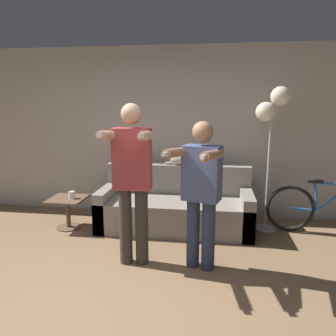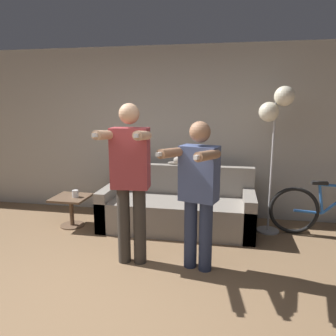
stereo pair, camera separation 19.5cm
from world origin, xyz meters
name	(u,v)px [view 1 (the left image)]	position (x,y,z in m)	size (l,w,h in m)	color
ground_plane	(92,317)	(0.00, 0.00, 0.00)	(16.00, 16.00, 0.00)	#846647
wall_back	(152,132)	(0.00, 2.73, 1.30)	(10.00, 0.05, 2.60)	#B7B2A8
couch	(175,209)	(0.45, 2.07, 0.28)	(2.12, 0.82, 0.86)	gray
person_left	(132,175)	(0.13, 0.95, 1.01)	(0.50, 0.70, 1.76)	#38332D
person_right	(201,187)	(0.85, 0.95, 0.91)	(0.58, 0.75, 1.58)	#2D3856
cat	(181,160)	(0.50, 2.37, 0.93)	(0.41, 0.12, 0.17)	#B7AD9E
floor_lamp	(272,114)	(1.72, 2.19, 1.62)	(0.44, 0.31, 1.97)	#B2B2B7
side_table	(68,206)	(-1.06, 1.86, 0.32)	(0.49, 0.49, 0.44)	brown
cup	(72,195)	(-0.98, 1.86, 0.49)	(0.09, 0.09, 0.10)	white
bicycle	(326,209)	(2.51, 2.18, 0.34)	(1.60, 0.07, 0.74)	black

